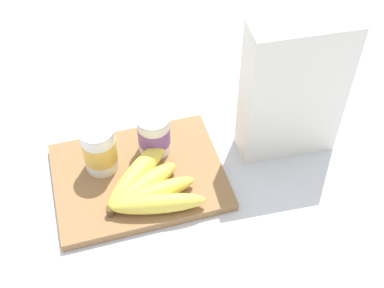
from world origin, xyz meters
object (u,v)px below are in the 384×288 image
(yogurt_cup_back, at_px, (154,134))
(cereal_box, at_px, (293,91))
(banana_bunch, at_px, (148,187))
(yogurt_cup_front, at_px, (100,149))
(cutting_board, at_px, (139,176))

(yogurt_cup_back, bearing_deg, cereal_box, -9.67)
(cereal_box, bearing_deg, yogurt_cup_back, 173.93)
(cereal_box, relative_size, banana_bunch, 1.53)
(yogurt_cup_back, xyz_separation_m, banana_bunch, (-0.04, -0.10, -0.02))
(yogurt_cup_front, bearing_deg, yogurt_cup_back, 8.11)
(yogurt_cup_back, distance_m, banana_bunch, 0.11)
(yogurt_cup_back, bearing_deg, banana_bunch, -109.79)
(cereal_box, relative_size, yogurt_cup_front, 2.99)
(cutting_board, bearing_deg, banana_bunch, -81.90)
(cereal_box, bearing_deg, cutting_board, -174.73)
(yogurt_cup_back, relative_size, banana_bunch, 0.45)
(cutting_board, bearing_deg, yogurt_cup_front, 148.92)
(yogurt_cup_front, bearing_deg, cutting_board, -31.08)
(cutting_board, relative_size, cereal_box, 1.09)
(banana_bunch, bearing_deg, yogurt_cup_front, 128.06)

